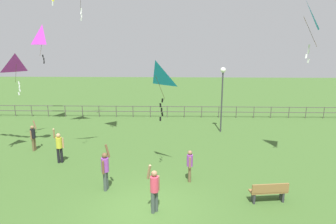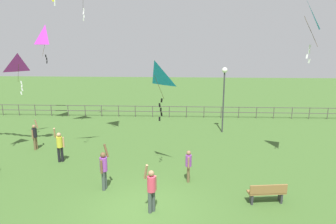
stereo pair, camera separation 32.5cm
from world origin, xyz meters
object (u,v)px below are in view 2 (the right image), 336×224
object	(u,v)px
person_3	(104,168)
park_bench	(267,193)
kite_1	(305,18)
person_1	(60,145)
person_4	(188,164)
lamppost	(224,86)
kite_6	(46,37)
kite_0	(19,65)
kite_5	(155,77)
person_5	(151,188)
person_0	(35,135)

from	to	relation	value
person_3	park_bench	bearing A→B (deg)	-6.99
person_3	kite_1	bearing A→B (deg)	18.14
park_bench	person_1	xyz separation A→B (m)	(-9.84, 3.72, 0.49)
person_4	kite_1	bearing A→B (deg)	20.79
lamppost	kite_6	world-z (taller)	kite_6
lamppost	kite_0	xyz separation A→B (m)	(-12.67, -2.54, 1.57)
lamppost	kite_5	world-z (taller)	kite_5
person_4	person_5	size ratio (longest dim) A/B	0.75
person_1	person_3	world-z (taller)	person_3
person_1	person_0	bearing A→B (deg)	141.70
lamppost	person_5	bearing A→B (deg)	-110.96
lamppost	kite_0	distance (m)	13.01
park_bench	person_3	size ratio (longest dim) A/B	0.76
kite_1	kite_5	bearing A→B (deg)	-169.21
kite_5	person_1	bearing A→B (deg)	166.20
person_3	kite_1	xyz separation A→B (m)	(8.92, 2.92, 6.31)
person_5	kite_5	size ratio (longest dim) A/B	0.71
lamppost	kite_0	size ratio (longest dim) A/B	1.80
lamppost	person_4	bearing A→B (deg)	-108.04
lamppost	kite_6	bearing A→B (deg)	172.41
lamppost	person_4	size ratio (longest dim) A/B	3.00
kite_5	person_0	bearing A→B (deg)	157.86
lamppost	person_1	bearing A→B (deg)	-148.40
park_bench	person_1	distance (m)	10.53
person_4	lamppost	bearing A→B (deg)	71.96
person_3	kite_6	world-z (taller)	kite_6
person_0	kite_5	world-z (taller)	kite_5
park_bench	kite_0	world-z (taller)	kite_0
kite_1	person_1	bearing A→B (deg)	-179.86
person_0	kite_1	xyz separation A→B (m)	(14.19, -1.69, 6.43)
kite_0	kite_1	size ratio (longest dim) A/B	0.89
lamppost	kite_1	bearing A→B (deg)	-63.86
person_0	kite_5	distance (m)	8.82
person_0	person_5	size ratio (longest dim) A/B	0.89
park_bench	kite_6	distance (m)	18.34
kite_0	kite_6	size ratio (longest dim) A/B	0.94
park_bench	kite_5	xyz separation A→B (m)	(-4.65, 2.45, 4.26)
park_bench	kite_5	distance (m)	6.77
person_1	person_4	xyz separation A→B (m)	(6.74, -1.97, -0.09)
park_bench	kite_1	distance (m)	8.11
kite_1	kite_5	distance (m)	7.42
person_5	kite_1	size ratio (longest dim) A/B	0.71
kite_0	person_4	bearing A→B (deg)	-26.68
lamppost	person_4	world-z (taller)	lamppost
person_1	person_3	size ratio (longest dim) A/B	0.94
person_3	kite_5	xyz separation A→B (m)	(2.09, 1.62, 3.71)
kite_0	kite_5	world-z (taller)	kite_0
person_0	person_5	world-z (taller)	person_5
person_1	kite_6	distance (m)	9.85
kite_5	park_bench	bearing A→B (deg)	-27.74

